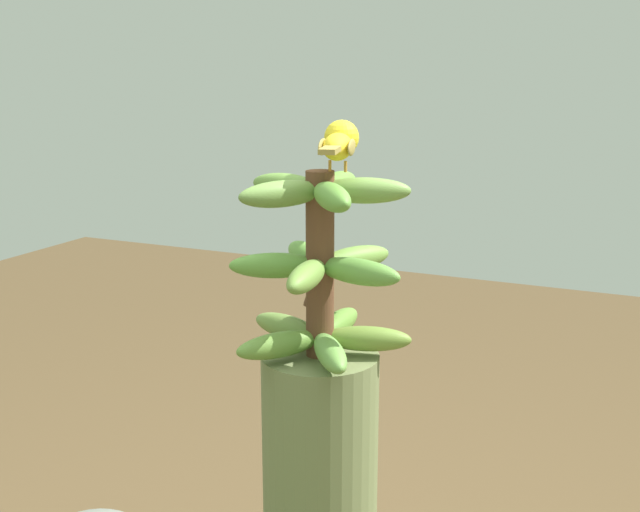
# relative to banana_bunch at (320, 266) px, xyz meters

# --- Properties ---
(banana_bunch) EXTENTS (0.30, 0.30, 0.31)m
(banana_bunch) POSITION_rel_banana_bunch_xyz_m (0.00, 0.00, 0.00)
(banana_bunch) COLOR brown
(banana_bunch) RESTS_ON banana_tree
(perched_bird) EXTENTS (0.20, 0.08, 0.08)m
(perched_bird) POSITION_rel_banana_bunch_xyz_m (0.02, -0.03, 0.20)
(perched_bird) COLOR #C68933
(perched_bird) RESTS_ON banana_bunch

